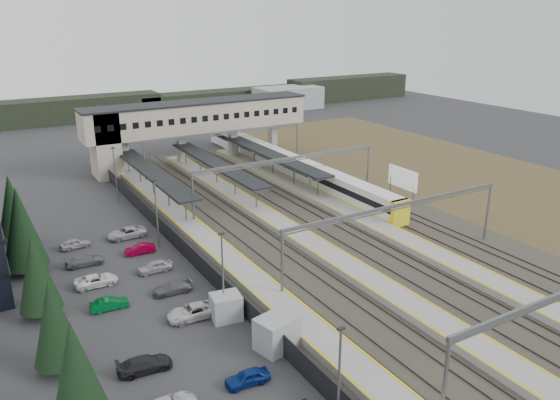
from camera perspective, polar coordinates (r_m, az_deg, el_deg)
ground at (r=59.59m, az=-2.06°, el=-6.63°), size 220.00×220.00×0.00m
conifer_row at (r=48.40m, az=-23.57°, el=-8.33°), size 4.42×49.82×9.50m
car_park at (r=50.32m, az=-12.49°, el=-11.51°), size 10.50×44.60×1.28m
lampposts at (r=55.90m, az=-9.98°, el=-3.84°), size 0.50×53.25×8.07m
fence at (r=60.93m, az=-9.74°, el=-5.27°), size 0.08×90.00×2.00m
relay_cabin_near at (r=45.12m, az=-0.27°, el=-13.68°), size 3.81×3.15×2.78m
relay_cabin_far at (r=49.23m, az=-5.66°, el=-11.06°), size 2.85×2.49×2.35m
rail_corridor at (r=67.79m, az=2.87°, el=-3.10°), size 34.00×90.00×0.92m
canopies at (r=84.00m, az=-6.69°, el=3.80°), size 23.10×30.00×3.28m
footbridge at (r=96.95m, az=-10.05°, el=8.11°), size 40.40×6.40×11.20m
gantries at (r=65.75m, az=5.85°, el=1.41°), size 28.40×62.28×7.17m
train at (r=90.92m, az=0.68°, el=3.80°), size 2.69×56.27×3.39m
billboard at (r=79.60m, az=12.69°, el=2.12°), size 0.20×5.81×4.90m
scrub_east at (r=91.40m, az=21.94°, el=1.23°), size 34.00×120.00×0.06m
treeline_far at (r=149.80m, az=-11.06°, el=9.89°), size 170.00×19.00×7.00m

